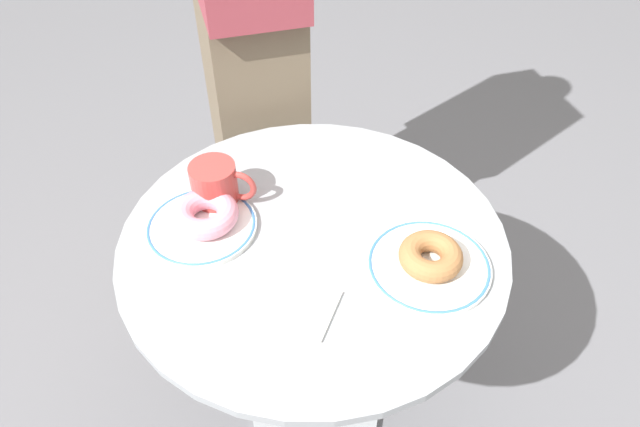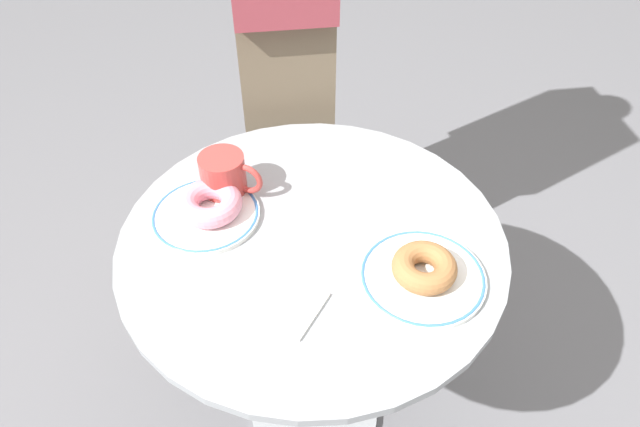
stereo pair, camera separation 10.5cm
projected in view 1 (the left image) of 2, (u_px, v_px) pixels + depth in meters
ground_plane at (315, 417)px, 1.57m from camera, size 7.00×7.00×0.02m
cafe_table at (314, 300)px, 1.21m from camera, size 0.73×0.73×0.71m
plate_left at (201, 227)px, 1.09m from camera, size 0.21×0.21×0.01m
plate_right at (429, 265)px, 1.02m from camera, size 0.22×0.22×0.01m
donut_pink_frosted at (205, 214)px, 1.08m from camera, size 0.16×0.16×0.04m
donut_cinnamon at (431, 256)px, 1.00m from camera, size 0.15×0.15×0.04m
paper_napkin at (293, 305)px, 0.96m from camera, size 0.16×0.14×0.01m
coffee_mug at (216, 185)px, 1.12m from camera, size 0.13×0.09×0.09m
person_figure at (247, 21)px, 1.39m from camera, size 0.37×0.49×1.75m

